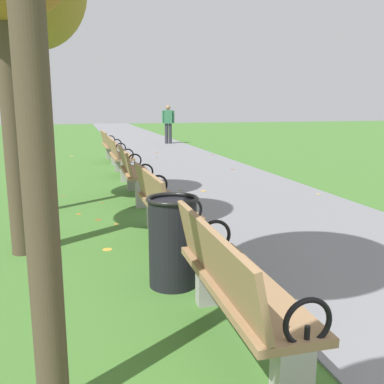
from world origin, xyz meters
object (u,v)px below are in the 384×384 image
at_px(park_bench_3, 163,205).
at_px(trash_bin, 173,241).
at_px(park_bench_2, 234,285).
at_px(park_bench_5, 119,156).
at_px(park_bench_6, 110,145).
at_px(park_bench_4, 133,172).
at_px(pedestrian_walking, 168,122).

bearing_deg(park_bench_3, trash_bin, -96.86).
relative_size(park_bench_2, trash_bin, 1.91).
relative_size(park_bench_5, trash_bin, 1.91).
bearing_deg(park_bench_6, trash_bin, -90.91).
height_order(park_bench_2, park_bench_5, same).
distance_m(park_bench_4, park_bench_6, 5.33).
bearing_deg(park_bench_6, pedestrian_walking, 61.96).
distance_m(park_bench_3, pedestrian_walking, 13.77).
bearing_deg(park_bench_5, pedestrian_walking, 70.61).
distance_m(park_bench_4, pedestrian_walking, 11.14).
xyz_separation_m(park_bench_2, park_bench_3, (0.00, 2.43, 0.00)).
height_order(pedestrian_walking, trash_bin, pedestrian_walking).
height_order(park_bench_4, trash_bin, park_bench_4).
distance_m(park_bench_2, park_bench_5, 7.69).
distance_m(park_bench_2, pedestrian_walking, 16.15).
bearing_deg(trash_bin, park_bench_2, -83.04).
relative_size(park_bench_4, park_bench_5, 1.01).
relative_size(park_bench_4, trash_bin, 1.92).
xyz_separation_m(park_bench_3, park_bench_5, (-0.00, 5.26, 0.00)).
bearing_deg(park_bench_4, park_bench_5, 90.00).
bearing_deg(park_bench_4, pedestrian_walking, 74.97).
height_order(park_bench_3, park_bench_6, same).
height_order(park_bench_2, trash_bin, park_bench_2).
xyz_separation_m(park_bench_4, trash_bin, (-0.15, -3.93, -0.06)).
relative_size(park_bench_2, park_bench_3, 0.99).
bearing_deg(park_bench_4, park_bench_6, 90.00).
bearing_deg(park_bench_6, park_bench_4, -90.00).
bearing_deg(park_bench_2, trash_bin, 96.96).
height_order(park_bench_6, trash_bin, park_bench_6).
height_order(park_bench_3, park_bench_5, same).
relative_size(pedestrian_walking, trash_bin, 1.93).
xyz_separation_m(park_bench_2, trash_bin, (-0.15, 1.21, -0.06)).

